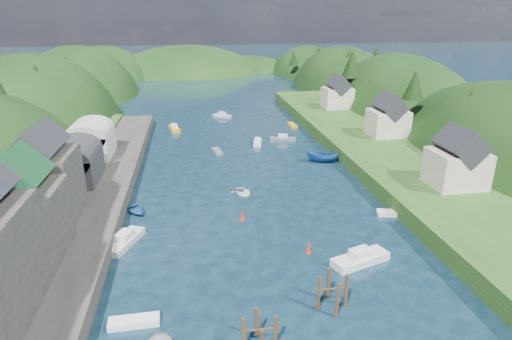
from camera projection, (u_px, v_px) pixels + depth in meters
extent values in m
plane|color=black|center=(239.00, 151.00, 82.65)|extent=(600.00, 600.00, 0.00)
ellipsoid|color=black|center=(42.00, 164.00, 102.61)|extent=(44.00, 75.56, 52.00)
ellipsoid|color=black|center=(82.00, 120.00, 142.29)|extent=(44.00, 75.56, 48.19)
ellipsoid|color=black|center=(104.00, 93.00, 180.72)|extent=(44.00, 75.56, 39.00)
ellipsoid|color=black|center=(506.00, 212.00, 75.01)|extent=(36.00, 75.56, 44.49)
ellipsoid|color=black|center=(395.00, 145.00, 115.13)|extent=(36.00, 75.56, 48.00)
ellipsoid|color=black|center=(341.00, 110.00, 154.82)|extent=(36.00, 75.56, 44.49)
ellipsoid|color=black|center=(310.00, 87.00, 193.29)|extent=(36.00, 75.56, 36.00)
ellipsoid|color=black|center=(188.00, 95.00, 196.05)|extent=(80.00, 60.00, 44.00)
ellipsoid|color=black|center=(246.00, 93.00, 209.99)|extent=(70.00, 56.00, 36.00)
cone|color=black|center=(37.00, 79.00, 85.64)|extent=(4.73, 4.73, 5.84)
cone|color=black|center=(40.00, 69.00, 94.62)|extent=(4.34, 4.34, 7.49)
cone|color=black|center=(64.00, 83.00, 106.25)|extent=(5.28, 5.28, 5.69)
cone|color=black|center=(67.00, 66.00, 112.65)|extent=(4.77, 4.77, 5.70)
cone|color=black|center=(94.00, 74.00, 123.36)|extent=(4.07, 4.07, 4.82)
cone|color=black|center=(84.00, 65.00, 135.63)|extent=(4.56, 4.56, 7.88)
cone|color=black|center=(94.00, 67.00, 144.87)|extent=(4.75, 4.75, 5.25)
cone|color=black|center=(99.00, 62.00, 152.25)|extent=(4.27, 4.27, 7.04)
cone|color=black|center=(469.00, 108.00, 72.86)|extent=(5.29, 5.29, 6.29)
cone|color=black|center=(414.00, 85.00, 81.09)|extent=(4.07, 4.07, 5.58)
cone|color=black|center=(420.00, 96.00, 93.43)|extent=(3.40, 3.40, 5.55)
cone|color=black|center=(397.00, 74.00, 105.67)|extent=(4.94, 4.94, 7.92)
cone|color=black|center=(352.00, 63.00, 111.91)|extent=(5.25, 5.25, 7.26)
cone|color=black|center=(375.00, 59.00, 121.87)|extent=(3.36, 3.36, 8.42)
cone|color=black|center=(349.00, 61.00, 135.26)|extent=(4.57, 4.57, 7.54)
cone|color=black|center=(331.00, 62.00, 150.28)|extent=(3.59, 3.59, 5.72)
cone|color=black|center=(319.00, 52.00, 158.09)|extent=(4.14, 4.14, 6.07)
cone|color=black|center=(294.00, 58.00, 167.70)|extent=(3.83, 3.83, 5.79)
cube|color=#2D2B28|center=(68.00, 227.00, 51.07)|extent=(12.00, 110.00, 2.00)
cube|color=#234719|center=(5.00, 229.00, 49.99)|extent=(12.00, 110.00, 2.50)
cube|color=#2D2B28|center=(18.00, 225.00, 41.81)|extent=(8.00, 9.00, 7.00)
cube|color=#1E592D|center=(9.00, 183.00, 40.27)|extent=(5.88, 9.36, 5.88)
cube|color=#2D2B28|center=(46.00, 186.00, 49.99)|extent=(7.00, 8.00, 8.00)
cube|color=black|center=(38.00, 146.00, 48.32)|extent=(5.15, 8.32, 5.15)
cube|color=#2D2D30|center=(73.00, 168.00, 61.82)|extent=(7.00, 9.00, 4.00)
cylinder|color=#2D2D30|center=(71.00, 154.00, 61.13)|extent=(7.00, 9.00, 7.00)
cube|color=#B2B2A8|center=(91.00, 144.00, 72.95)|extent=(7.00, 9.00, 4.00)
cylinder|color=#B2B2A8|center=(89.00, 133.00, 72.26)|extent=(7.00, 9.00, 7.00)
cube|color=#234719|center=(384.00, 155.00, 76.50)|extent=(16.00, 120.00, 2.40)
cube|color=beige|center=(456.00, 169.00, 58.81)|extent=(7.00, 6.00, 5.00)
cube|color=black|center=(460.00, 145.00, 57.66)|extent=(5.15, 6.24, 5.15)
cube|color=beige|center=(388.00, 123.00, 83.22)|extent=(7.00, 6.00, 5.00)
cube|color=black|center=(389.00, 106.00, 82.07)|extent=(5.15, 6.24, 5.15)
cube|color=beige|center=(337.00, 98.00, 108.14)|extent=(7.00, 6.00, 5.00)
cube|color=black|center=(338.00, 85.00, 106.99)|extent=(5.15, 6.24, 5.15)
cylinder|color=#382314|center=(275.00, 334.00, 33.88)|extent=(0.32, 0.32, 3.38)
cylinder|color=#382314|center=(257.00, 325.00, 34.87)|extent=(0.32, 0.32, 3.38)
cylinder|color=#382314|center=(243.00, 337.00, 33.52)|extent=(0.32, 0.32, 3.38)
cylinder|color=#382314|center=(259.00, 329.00, 33.50)|extent=(3.03, 0.16, 0.16)
cylinder|color=#382314|center=(346.00, 293.00, 38.36)|extent=(0.32, 0.32, 3.88)
cylinder|color=#382314|center=(328.00, 286.00, 39.36)|extent=(0.32, 0.32, 3.88)
cylinder|color=#382314|center=(319.00, 296.00, 38.00)|extent=(0.32, 0.32, 3.88)
cylinder|color=#382314|center=(337.00, 304.00, 37.00)|extent=(0.32, 0.32, 3.88)
cylinder|color=#382314|center=(333.00, 289.00, 37.97)|extent=(3.06, 0.16, 0.16)
cone|color=red|center=(308.00, 249.00, 47.31)|extent=(0.70, 0.70, 0.90)
sphere|color=red|center=(309.00, 245.00, 47.14)|extent=(0.30, 0.30, 0.30)
cone|color=red|center=(242.00, 216.00, 54.90)|extent=(0.70, 0.70, 0.90)
sphere|color=red|center=(242.00, 213.00, 54.72)|extent=(0.30, 0.30, 0.30)
imported|color=white|center=(243.00, 193.00, 62.49)|extent=(3.65, 4.60, 0.86)
cube|color=silver|center=(125.00, 241.00, 49.03)|extent=(4.21, 6.34, 0.85)
cube|color=silver|center=(124.00, 235.00, 48.75)|extent=(2.11, 2.49, 0.70)
imported|color=#1B5095|center=(322.00, 157.00, 75.83)|extent=(6.18, 3.99, 2.23)
cube|color=silver|center=(222.00, 116.00, 109.49)|extent=(4.65, 4.31, 0.67)
cube|color=silver|center=(222.00, 113.00, 109.25)|extent=(1.99, 1.93, 0.70)
cube|color=#C79017|center=(174.00, 129.00, 96.88)|extent=(2.90, 5.84, 0.78)
cube|color=silver|center=(174.00, 126.00, 96.62)|extent=(1.65, 2.17, 0.70)
cube|color=white|center=(394.00, 213.00, 56.12)|extent=(4.60, 2.42, 0.61)
cube|color=white|center=(134.00, 322.00, 36.39)|extent=(4.31, 1.55, 0.60)
cube|color=slate|center=(217.00, 151.00, 81.44)|extent=(1.96, 4.14, 0.56)
imported|color=navy|center=(137.00, 211.00, 56.93)|extent=(4.32, 4.81, 0.82)
cube|color=silver|center=(257.00, 143.00, 86.60)|extent=(2.42, 4.85, 0.65)
cube|color=silver|center=(257.00, 140.00, 86.36)|extent=(1.37, 1.80, 0.70)
cube|color=gold|center=(292.00, 125.00, 100.46)|extent=(1.66, 4.22, 0.58)
cube|color=silver|center=(360.00, 259.00, 45.37)|extent=(6.83, 4.16, 0.91)
cube|color=silver|center=(361.00, 252.00, 45.08)|extent=(2.64, 2.16, 0.70)
cube|color=#535A5F|center=(283.00, 139.00, 88.82)|extent=(5.58, 2.91, 0.75)
cube|color=silver|center=(283.00, 136.00, 88.56)|extent=(2.09, 1.62, 0.70)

